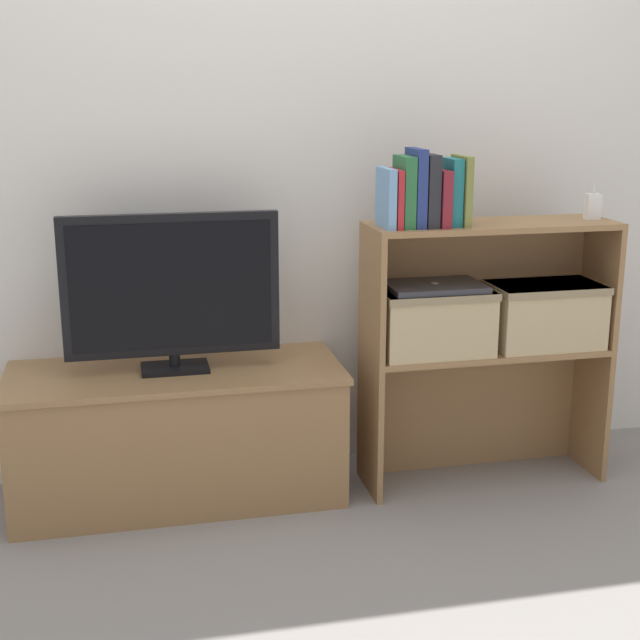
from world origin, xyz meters
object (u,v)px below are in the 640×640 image
at_px(tv, 172,289).
at_px(book_navy, 416,188).
at_px(book_olive, 461,191).
at_px(tv_stand, 178,434).
at_px(book_teal, 452,192).
at_px(book_crimson, 394,198).
at_px(laptop, 435,286).
at_px(book_skyblue, 386,198).
at_px(book_maroon, 440,198).
at_px(storage_basket_right, 544,312).
at_px(book_forest, 404,192).
at_px(baby_monitor, 593,206).
at_px(book_charcoal, 428,190).
at_px(storage_basket_left, 434,318).

xyz_separation_m(tv, book_navy, (0.78, -0.11, 0.32)).
height_order(tv, book_olive, book_olive).
height_order(tv_stand, book_teal, book_teal).
distance_m(tv, book_crimson, 0.77).
xyz_separation_m(book_crimson, laptop, (0.15, 0.01, -0.30)).
xyz_separation_m(tv, book_teal, (0.90, -0.11, 0.30)).
bearing_deg(laptop, tv, 173.50).
distance_m(tv, book_navy, 0.85).
distance_m(book_skyblue, book_maroon, 0.18).
bearing_deg(tv_stand, tv, -90.00).
bearing_deg(book_skyblue, storage_basket_right, 1.31).
xyz_separation_m(book_crimson, book_forest, (0.03, 0.00, 0.02)).
height_order(book_crimson, storage_basket_right, book_crimson).
bearing_deg(book_olive, baby_monitor, 3.30).
relative_size(book_crimson, book_maroon, 1.02).
bearing_deg(storage_basket_right, book_crimson, -178.63).
height_order(book_crimson, book_navy, book_navy).
bearing_deg(book_maroon, book_charcoal, 180.00).
distance_m(tv_stand, tv, 0.50).
bearing_deg(book_skyblue, tv, 170.72).
distance_m(tv_stand, book_teal, 1.21).
relative_size(book_navy, baby_monitor, 2.14).
distance_m(baby_monitor, storage_basket_left, 0.67).
bearing_deg(tv, book_olive, -6.79).
distance_m(tv_stand, book_crimson, 1.07).
bearing_deg(book_crimson, book_charcoal, 0.00).
distance_m(tv, book_maroon, 0.91).
bearing_deg(book_forest, storage_basket_right, 1.46).
distance_m(tv, book_teal, 0.96).
relative_size(tv_stand, book_teal, 5.09).
distance_m(book_teal, book_olive, 0.03).
distance_m(book_teal, storage_basket_left, 0.43).
distance_m(tv, book_skyblue, 0.75).
height_order(tv, book_maroon, book_maroon).
bearing_deg(book_maroon, tv_stand, 172.54).
bearing_deg(storage_basket_left, book_charcoal, -161.29).
relative_size(book_charcoal, book_teal, 1.07).
bearing_deg(book_forest, book_olive, 0.00).
distance_m(book_charcoal, book_maroon, 0.05).
relative_size(tv_stand, storage_basket_right, 2.89).
height_order(storage_basket_left, laptop, laptop).
bearing_deg(storage_basket_right, laptop, -180.00).
bearing_deg(book_charcoal, book_crimson, 180.00).
relative_size(tv_stand, book_forest, 4.86).
bearing_deg(book_teal, storage_basket_left, 162.64).
bearing_deg(baby_monitor, book_forest, -177.63).
xyz_separation_m(book_navy, storage_basket_right, (0.48, 0.01, -0.44)).
bearing_deg(tv_stand, storage_basket_left, -6.61).
height_order(book_crimson, book_forest, book_forest).
distance_m(book_charcoal, laptop, 0.32).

